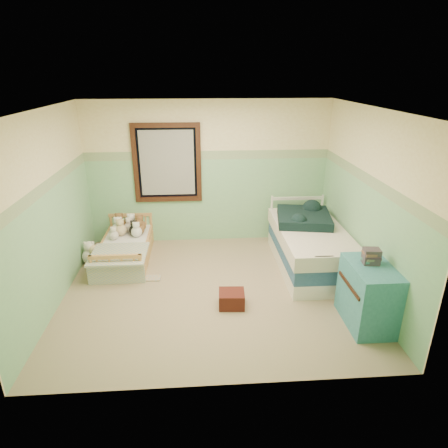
{
  "coord_description": "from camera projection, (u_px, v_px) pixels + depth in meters",
  "views": [
    {
      "loc": [
        -0.18,
        -4.74,
        2.93
      ],
      "look_at": [
        0.18,
        0.35,
        0.87
      ],
      "focal_mm": 30.69,
      "sensor_mm": 36.0,
      "label": 1
    }
  ],
  "objects": [
    {
      "name": "patchwork_quilt",
      "position": [
        119.0,
        254.0,
        5.81
      ],
      "size": [
        0.84,
        0.77,
        0.03
      ],
      "primitive_type": "cube",
      "color": "#7798B2",
      "rests_on": "toddler_mattress"
    },
    {
      "name": "red_pillow",
      "position": [
        232.0,
        299.0,
        5.08
      ],
      "size": [
        0.35,
        0.31,
        0.21
      ],
      "primitive_type": "cube",
      "rotation": [
        0.0,
        0.0,
        -0.06
      ],
      "color": "maroon",
      "rests_on": "floor"
    },
    {
      "name": "floor_book",
      "position": [
        153.0,
        278.0,
        5.78
      ],
      "size": [
        0.24,
        0.19,
        0.02
      ],
      "primitive_type": "cube",
      "rotation": [
        0.0,
        0.0,
        -0.05
      ],
      "color": "orange",
      "rests_on": "floor"
    },
    {
      "name": "plush_floor_tan",
      "position": [
        95.0,
        258.0,
        6.16
      ],
      "size": [
        0.24,
        0.24,
        0.24
      ],
      "primitive_type": "sphere",
      "color": "beige",
      "rests_on": "floor"
    },
    {
      "name": "extra_plush_0",
      "position": [
        129.0,
        227.0,
        6.63
      ],
      "size": [
        0.18,
        0.18,
        0.18
      ],
      "primitive_type": "sphere",
      "color": "silver",
      "rests_on": "toddler_mattress"
    },
    {
      "name": "wall_left",
      "position": [
        49.0,
        211.0,
        4.89
      ],
      "size": [
        0.04,
        3.6,
        2.5
      ],
      "primitive_type": "cube",
      "color": "beige",
      "rests_on": "floor"
    },
    {
      "name": "extra_plush_1",
      "position": [
        137.0,
        232.0,
        6.42
      ],
      "size": [
        0.18,
        0.18,
        0.18
      ],
      "primitive_type": "sphere",
      "color": "white",
      "rests_on": "toddler_mattress"
    },
    {
      "name": "teal_blanket",
      "position": [
        304.0,
        218.0,
        6.15
      ],
      "size": [
        0.95,
        0.99,
        0.14
      ],
      "primitive_type": "cube",
      "rotation": [
        0.0,
        0.0,
        -0.17
      ],
      "color": "black",
      "rests_on": "twin_mattress"
    },
    {
      "name": "extra_plush_5",
      "position": [
        114.0,
        235.0,
        6.32
      ],
      "size": [
        0.16,
        0.16,
        0.16
      ],
      "primitive_type": "sphere",
      "color": "silver",
      "rests_on": "toddler_mattress"
    },
    {
      "name": "wall_right",
      "position": [
        368.0,
        204.0,
        5.17
      ],
      "size": [
        0.04,
        3.6,
        2.5
      ],
      "primitive_type": "cube",
      "color": "beige",
      "rests_on": "floor"
    },
    {
      "name": "dresser",
      "position": [
        368.0,
        295.0,
        4.64
      ],
      "size": [
        0.49,
        0.79,
        0.79
      ],
      "primitive_type": "cube",
      "color": "teal",
      "rests_on": "floor"
    },
    {
      "name": "plush_bed_brown",
      "position": [
        120.0,
        225.0,
        6.67
      ],
      "size": [
        0.22,
        0.22,
        0.22
      ],
      "primitive_type": "sphere",
      "color": "brown",
      "rests_on": "toddler_mattress"
    },
    {
      "name": "window_blinds",
      "position": [
        167.0,
        163.0,
        6.55
      ],
      "size": [
        0.92,
        0.01,
        1.12
      ],
      "primitive_type": "cube",
      "color": "#ADADAA",
      "rests_on": "window_frame"
    },
    {
      "name": "toddler_mattress",
      "position": [
        125.0,
        245.0,
        6.28
      ],
      "size": [
        0.7,
        1.47,
        0.12
      ],
      "primitive_type": "cube",
      "color": "white",
      "rests_on": "toddler_bed_frame"
    },
    {
      "name": "plush_floor_cream",
      "position": [
        91.0,
        256.0,
        6.19
      ],
      "size": [
        0.27,
        0.27,
        0.27
      ],
      "primitive_type": "sphere",
      "color": "silver",
      "rests_on": "floor"
    },
    {
      "name": "extra_plush_4",
      "position": [
        119.0,
        228.0,
        6.51
      ],
      "size": [
        0.21,
        0.21,
        0.21
      ],
      "primitive_type": "sphere",
      "color": "white",
      "rests_on": "toddler_mattress"
    },
    {
      "name": "window_frame",
      "position": [
        167.0,
        163.0,
        6.54
      ],
      "size": [
        1.16,
        0.06,
        1.36
      ],
      "primitive_type": "cube",
      "color": "black",
      "rests_on": "wall_back"
    },
    {
      "name": "floor",
      "position": [
        213.0,
        290.0,
        5.5
      ],
      "size": [
        4.2,
        3.6,
        0.02
      ],
      "primitive_type": "cube",
      "color": "#857559",
      "rests_on": "ground"
    },
    {
      "name": "plush_bed_white",
      "position": [
        132.0,
        225.0,
        6.68
      ],
      "size": [
        0.21,
        0.21,
        0.21
      ],
      "primitive_type": "sphere",
      "color": "white",
      "rests_on": "toddler_mattress"
    },
    {
      "name": "ceiling",
      "position": [
        211.0,
        108.0,
        4.56
      ],
      "size": [
        4.2,
        3.6,
        0.02
      ],
      "primitive_type": "cube",
      "color": "silver",
      "rests_on": "wall_back"
    },
    {
      "name": "wall_back",
      "position": [
        208.0,
        173.0,
        6.69
      ],
      "size": [
        4.2,
        0.04,
        2.5
      ],
      "primitive_type": "cube",
      "color": "beige",
      "rests_on": "floor"
    },
    {
      "name": "wainscot_mint",
      "position": [
        209.0,
        201.0,
        6.87
      ],
      "size": [
        4.2,
        0.01,
        1.5
      ],
      "primitive_type": "cube",
      "color": "#78B182",
      "rests_on": "floor"
    },
    {
      "name": "book_stack",
      "position": [
        371.0,
        256.0,
        4.52
      ],
      "size": [
        0.2,
        0.17,
        0.19
      ],
      "primitive_type": "cube",
      "rotation": [
        0.0,
        0.0,
        -0.1
      ],
      "color": "brown",
      "rests_on": "dresser"
    },
    {
      "name": "plush_bed_tan",
      "position": [
        121.0,
        230.0,
        6.47
      ],
      "size": [
        0.2,
        0.2,
        0.2
      ],
      "primitive_type": "sphere",
      "color": "beige",
      "rests_on": "toddler_mattress"
    },
    {
      "name": "border_strip",
      "position": [
        208.0,
        155.0,
        6.56
      ],
      "size": [
        4.2,
        0.01,
        0.15
      ],
      "primitive_type": "cube",
      "color": "#3E6948",
      "rests_on": "wall_back"
    },
    {
      "name": "twin_boxspring",
      "position": [
        310.0,
        248.0,
        6.02
      ],
      "size": [
        0.96,
        1.92,
        0.22
      ],
      "primitive_type": "cube",
      "color": "navy",
      "rests_on": "twin_bed_frame"
    },
    {
      "name": "extra_plush_3",
      "position": [
        139.0,
        229.0,
        6.51
      ],
      "size": [
        0.18,
        0.18,
        0.18
      ],
      "primitive_type": "sphere",
      "color": "brown",
      "rests_on": "toddler_mattress"
    },
    {
      "name": "toddler_bed_frame",
      "position": [
        126.0,
        254.0,
        6.34
      ],
      "size": [
        0.77,
        1.54,
        0.2
      ],
      "primitive_type": "cube",
      "color": "#C07942",
      "rests_on": "floor"
    },
    {
      "name": "wall_front",
      "position": [
        221.0,
        276.0,
        3.36
      ],
      "size": [
        4.2,
        0.04,
        2.5
      ],
      "primitive_type": "cube",
      "color": "beige",
      "rests_on": "floor"
    },
    {
      "name": "plush_bed_dark",
      "position": [
        134.0,
        230.0,
        6.49
      ],
      "size": [
        0.18,
        0.18,
        0.18
      ],
      "primitive_type": "sphere",
      "color": "black",
      "rests_on": "toddler_mattress"
    },
    {
      "name": "twin_bed_frame",
      "position": [
        309.0,
        260.0,
        6.1
      ],
      "size": [
        0.96,
        1.92,
        0.22
      ],
      "primitive_type": "cube",
      "color": "white",
      "rests_on": "floor"
    },
    {
      "name": "twin_mattress",
      "position": [
        311.0,
        235.0,
        5.94
      ],
      "size": [
        1.0,
        1.96,
        0.22
      ],
      "primitive_type": "cube",
      "color": "silver",
      "rests_on": "twin_boxspring"
    },
    {
      "name": "extra_plush_2",
      "position": [
        140.0,
        226.0,
        6.63
      ],
      "size": [
        0.21,
        0.21,
        0.21
      ],
      "primitive_type": "sphere",
      "color": "brown",
      "rests_on": "toddler_mattress"
    }
  ]
}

